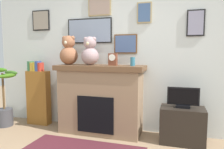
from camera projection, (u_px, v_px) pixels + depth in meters
back_wall at (128, 54)px, 3.62m from camera, size 5.20×0.15×2.60m
fireplace at (101, 99)px, 3.51m from camera, size 1.45×0.57×1.13m
bookshelf at (38, 95)px, 3.93m from camera, size 0.43×0.16×1.18m
potted_plant at (4, 103)px, 3.83m from camera, size 0.45×0.50×1.08m
tv_stand at (182, 125)px, 3.12m from camera, size 0.63×0.40×0.53m
television at (183, 98)px, 3.08m from camera, size 0.45×0.14×0.30m
candle_jar at (133, 62)px, 3.27m from camera, size 0.07×0.07×0.14m
mantel_clock at (113, 59)px, 3.36m from camera, size 0.13×0.10×0.19m
teddy_bear_grey at (69, 52)px, 3.58m from camera, size 0.30×0.30×0.49m
teddy_bear_tan at (90, 52)px, 3.47m from camera, size 0.29×0.29×0.47m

